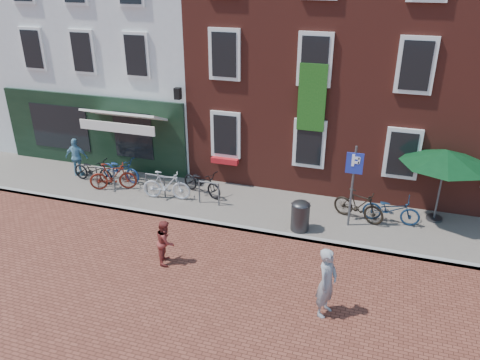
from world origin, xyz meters
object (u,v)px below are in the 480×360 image
(woman, at_px, (327,282))
(bicycle_6, at_px, (391,209))
(parking_sign, at_px, (353,175))
(bicycle_5, at_px, (359,205))
(parasol, at_px, (447,154))
(litter_bin, at_px, (300,214))
(bicycle_2, at_px, (120,169))
(cafe_person, at_px, (77,157))
(bicycle_4, at_px, (202,182))
(bicycle_0, at_px, (93,170))
(bicycle_1, at_px, (113,176))
(boy, at_px, (166,242))
(bicycle_3, at_px, (166,185))

(woman, height_order, bicycle_6, woman)
(parking_sign, distance_m, bicycle_5, 1.31)
(parking_sign, bearing_deg, parasol, 25.11)
(litter_bin, relative_size, bicycle_6, 0.59)
(woman, bearing_deg, bicycle_2, 77.20)
(cafe_person, bearing_deg, bicycle_4, 169.29)
(bicycle_5, bearing_deg, parking_sign, 171.93)
(bicycle_0, bearing_deg, bicycle_5, -83.59)
(litter_bin, bearing_deg, bicycle_1, 173.91)
(woman, distance_m, boy, 4.56)
(litter_bin, distance_m, bicycle_0, 8.10)
(parking_sign, relative_size, bicycle_0, 1.51)
(litter_bin, distance_m, bicycle_6, 2.94)
(bicycle_1, bearing_deg, parking_sign, -112.65)
(bicycle_4, bearing_deg, bicycle_5, -69.96)
(parasol, distance_m, bicycle_0, 12.15)
(parking_sign, relative_size, bicycle_6, 1.51)
(bicycle_0, bearing_deg, cafe_person, 76.50)
(boy, distance_m, bicycle_5, 6.17)
(parasol, distance_m, cafe_person, 12.97)
(boy, distance_m, bicycle_1, 5.06)
(woman, distance_m, cafe_person, 11.28)
(bicycle_3, xyz_separation_m, bicycle_6, (7.42, 0.65, -0.05))
(parasol, bearing_deg, woman, -116.63)
(bicycle_6, bearing_deg, cafe_person, 91.76)
(woman, xyz_separation_m, bicycle_4, (-5.04, 4.81, -0.32))
(bicycle_1, xyz_separation_m, bicycle_4, (3.19, 0.62, -0.05))
(boy, height_order, bicycle_5, boy)
(bicycle_3, height_order, bicycle_6, bicycle_3)
(litter_bin, xyz_separation_m, woman, (1.28, -3.45, 0.24))
(bicycle_2, distance_m, bicycle_4, 3.35)
(cafe_person, distance_m, bicycle_1, 2.08)
(bicycle_5, bearing_deg, bicycle_2, 107.68)
(parking_sign, xyz_separation_m, cafe_person, (-10.29, 0.70, -0.96))
(boy, xyz_separation_m, bicycle_6, (5.83, 3.98, -0.09))
(woman, relative_size, bicycle_3, 1.04)
(bicycle_0, height_order, bicycle_2, same)
(boy, xyz_separation_m, bicycle_0, (-4.82, 3.77, -0.09))
(litter_bin, relative_size, cafe_person, 0.69)
(parasol, relative_size, woman, 1.53)
(bicycle_1, xyz_separation_m, bicycle_3, (2.15, -0.08, 0.00))
(litter_bin, distance_m, bicycle_3, 4.84)
(parasol, relative_size, bicycle_1, 1.59)
(cafe_person, distance_m, bicycle_4, 5.15)
(bicycle_1, height_order, bicycle_6, bicycle_1)
(parasol, xyz_separation_m, bicycle_3, (-8.77, -1.27, -1.73))
(cafe_person, distance_m, bicycle_5, 10.54)
(woman, relative_size, bicycle_5, 1.04)
(bicycle_5, bearing_deg, cafe_person, 108.52)
(parasol, height_order, woman, parasol)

